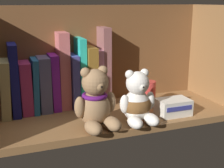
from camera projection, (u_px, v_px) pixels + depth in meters
shelf_board at (113, 116)px, 93.56cm from camera, size 71.04×26.79×2.00cm
shelf_back_panel at (98, 57)px, 102.08cm from camera, size 73.44×1.20×33.59cm
shelf_side_panel_right at (216, 57)px, 101.72cm from camera, size 1.60×29.19×33.59cm
book_1 at (5, 87)px, 91.10cm from camera, size 3.23×14.84×16.68cm
book_2 at (14, 78)px, 91.43cm from camera, size 2.50×13.74×21.20cm
book_3 at (25, 86)px, 93.19cm from camera, size 3.37×11.99×15.64cm
book_4 at (34, 84)px, 94.01cm from camera, size 2.18×12.45×16.45cm
book_5 at (43, 83)px, 94.90cm from camera, size 3.40×11.64×16.76cm
book_6 at (53, 81)px, 95.90cm from camera, size 2.65×10.70×17.32cm
book_7 at (63, 70)px, 96.08cm from camera, size 3.20×9.21×23.80cm
book_8 at (72, 80)px, 97.97cm from camera, size 2.23×12.23×16.95cm
book_9 at (79, 72)px, 98.12cm from camera, size 2.02×11.88×21.93cm
book_10 at (88, 75)px, 99.44cm from camera, size 3.12×13.79×19.17cm
book_11 at (96, 76)px, 100.48cm from camera, size 1.77×11.58×18.16cm
book_12 at (103, 65)px, 100.41cm from camera, size 2.56×10.16×24.93cm
teddy_bear_larger at (96, 102)px, 81.06cm from camera, size 12.17×12.58×16.45cm
teddy_bear_smaller at (137, 102)px, 84.99cm from camera, size 10.87×11.34×14.94cm
pillar_candle at (148, 94)px, 98.23cm from camera, size 4.86×4.86×8.26cm
small_product_box at (173, 107)px, 91.26cm from camera, size 9.60×6.78×4.79cm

